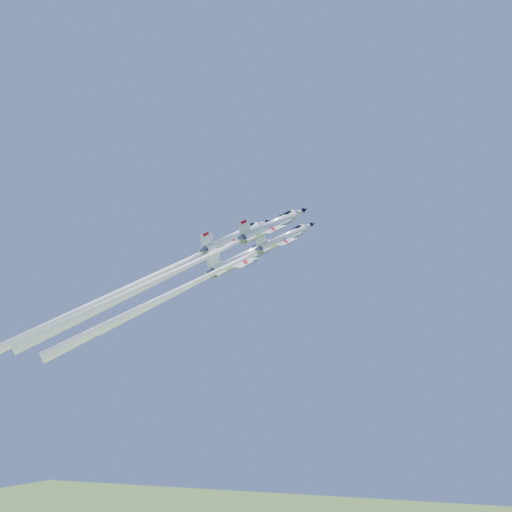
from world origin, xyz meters
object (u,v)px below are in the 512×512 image
at_px(jet_right, 186,266).
at_px(jet_lead, 222,269).
at_px(jet_slot, 135,285).
at_px(jet_left, 182,288).

bearing_deg(jet_right, jet_lead, 131.19).
height_order(jet_lead, jet_slot, jet_lead).
distance_m(jet_lead, jet_slot, 18.29).
distance_m(jet_lead, jet_left, 8.85).
bearing_deg(jet_right, jet_slot, -139.05).
xyz_separation_m(jet_right, jet_slot, (-9.02, -0.49, -2.30)).
bearing_deg(jet_lead, jet_slot, -79.91).
distance_m(jet_lead, jet_right, 15.33).
distance_m(jet_left, jet_right, 17.97).
bearing_deg(jet_left, jet_lead, 35.03).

